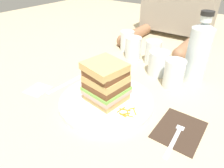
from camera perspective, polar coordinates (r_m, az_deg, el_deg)
The scene contains 26 objects.
ground_plane at distance 0.64m, azimuth -0.20°, elevation -5.01°, with size 3.00×3.00×0.00m, color #C6B289.
main_plate at distance 0.63m, azimuth -1.60°, elevation -4.84°, with size 0.29×0.29×0.02m, color white.
sandwich at distance 0.59m, azimuth -1.75°, elevation 0.50°, with size 0.13×0.13×0.13m.
carrot_shred_0 at distance 0.68m, azimuth -7.95°, elevation -1.52°, with size 0.00×0.00×0.03m, color orange.
carrot_shred_1 at distance 0.68m, azimuth -5.78°, elevation -1.04°, with size 0.00×0.00×0.03m, color orange.
carrot_shred_2 at distance 0.67m, azimuth -7.03°, elevation -1.53°, with size 0.00×0.00×0.02m, color orange.
carrot_shred_3 at distance 0.68m, azimuth -6.20°, elevation -0.87°, with size 0.00×0.00×0.03m, color orange.
carrot_shred_4 at distance 0.68m, azimuth -6.04°, elevation -1.19°, with size 0.00×0.00×0.02m, color orange.
carrot_shred_5 at distance 0.57m, azimuth 3.06°, elevation -8.80°, with size 0.00×0.00×0.03m, color orange.
carrot_shred_6 at distance 0.57m, azimuth 3.77°, elevation -8.48°, with size 0.00×0.00×0.03m, color orange.
carrot_shred_7 at distance 0.58m, azimuth 4.48°, elevation -8.12°, with size 0.00×0.00×0.02m, color orange.
carrot_shred_8 at distance 0.56m, azimuth 4.85°, elevation -9.08°, with size 0.00×0.00×0.03m, color orange.
carrot_shred_9 at distance 0.59m, azimuth 5.73°, elevation -6.97°, with size 0.00×0.00×0.02m, color orange.
carrot_shred_10 at distance 0.58m, azimuth 6.50°, elevation -7.84°, with size 0.00×0.00×0.03m, color orange.
carrot_shred_11 at distance 0.58m, azimuth 2.60°, elevation -7.35°, with size 0.00×0.00×0.03m, color orange.
carrot_shred_12 at distance 0.58m, azimuth 3.68°, elevation -7.32°, with size 0.00×0.00×0.03m, color orange.
napkin_dark at distance 0.58m, azimuth 18.68°, elevation -12.21°, with size 0.11×0.14×0.00m, color #38281E.
fork at distance 0.56m, azimuth 18.06°, elevation -13.39°, with size 0.02×0.17×0.00m.
knife at distance 0.75m, azimuth -12.28°, elevation 0.44°, with size 0.03×0.20×0.00m.
juice_glass at distance 0.73m, azimuth 17.20°, elevation 2.53°, with size 0.07×0.07×0.10m.
water_bottle at distance 0.77m, azimuth 23.38°, elevation 8.47°, with size 0.08×0.08×0.25m.
empty_tumbler_0 at distance 1.00m, azimuth 4.35°, elevation 12.13°, with size 0.07×0.07×0.10m, color silver.
empty_tumbler_1 at distance 0.79m, azimuth 13.14°, elevation 5.80°, with size 0.08×0.08×0.09m, color silver.
empty_tumbler_2 at distance 0.89m, azimuth 11.60°, elevation 8.95°, with size 0.07×0.07×0.10m, color silver.
empty_tumbler_3 at distance 0.92m, azimuth 6.08°, elevation 10.22°, with size 0.07×0.07×0.10m, color silver.
napkin_pink at distance 0.74m, azimuth -20.37°, elevation -1.46°, with size 0.07×0.08×0.00m, color pink.
Camera 1 is at (0.30, -0.41, 0.39)m, focal length 32.03 mm.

